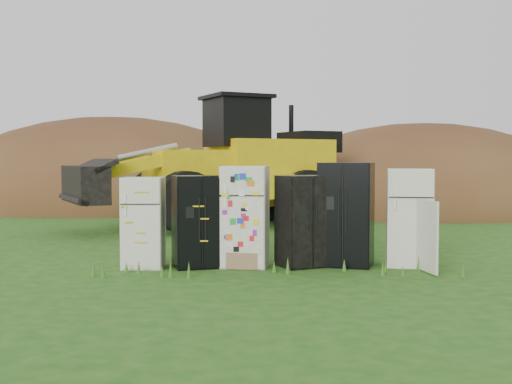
% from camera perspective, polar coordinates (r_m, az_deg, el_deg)
% --- Properties ---
extents(ground, '(120.00, 120.00, 0.00)m').
position_cam_1_polar(ground, '(11.82, 1.99, -6.61)').
color(ground, '#1B4F15').
rests_on(ground, ground).
extents(fridge_leftmost, '(0.74, 0.72, 1.63)m').
position_cam_1_polar(fridge_leftmost, '(11.75, -9.97, -2.69)').
color(fridge_leftmost, beige).
rests_on(fridge_leftmost, ground).
extents(fridge_black_side, '(1.01, 0.87, 1.66)m').
position_cam_1_polar(fridge_black_side, '(11.68, -5.17, -2.62)').
color(fridge_black_side, black).
rests_on(fridge_black_side, ground).
extents(fridge_sticker, '(0.94, 0.89, 1.84)m').
position_cam_1_polar(fridge_sticker, '(11.71, -0.98, -2.18)').
color(fridge_sticker, white).
rests_on(fridge_sticker, ground).
extents(fridge_dark_mid, '(1.04, 0.95, 1.66)m').
position_cam_1_polar(fridge_dark_mid, '(11.74, 4.24, -2.59)').
color(fridge_dark_mid, black).
rests_on(fridge_dark_mid, ground).
extents(fridge_black_right, '(1.16, 1.06, 1.90)m').
position_cam_1_polar(fridge_black_right, '(11.91, 8.02, -1.97)').
color(fridge_black_right, black).
rests_on(fridge_black_right, ground).
extents(fridge_open_door, '(0.95, 0.90, 1.78)m').
position_cam_1_polar(fridge_open_door, '(12.11, 13.47, -2.21)').
color(fridge_open_door, beige).
rests_on(fridge_open_door, ground).
extents(wheel_loader, '(8.46, 6.05, 3.79)m').
position_cam_1_polar(wheel_loader, '(18.26, -4.49, 2.75)').
color(wheel_loader, gold).
rests_on(wheel_loader, ground).
extents(dirt_mound_right, '(12.83, 9.41, 6.60)m').
position_cam_1_polar(dirt_mound_right, '(24.95, 14.53, -1.63)').
color(dirt_mound_right, '#492917').
rests_on(dirt_mound_right, ground).
extents(dirt_mound_left, '(14.68, 11.01, 7.39)m').
position_cam_1_polar(dirt_mound_left, '(27.31, -12.61, -1.22)').
color(dirt_mound_left, '#492917').
rests_on(dirt_mound_left, ground).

